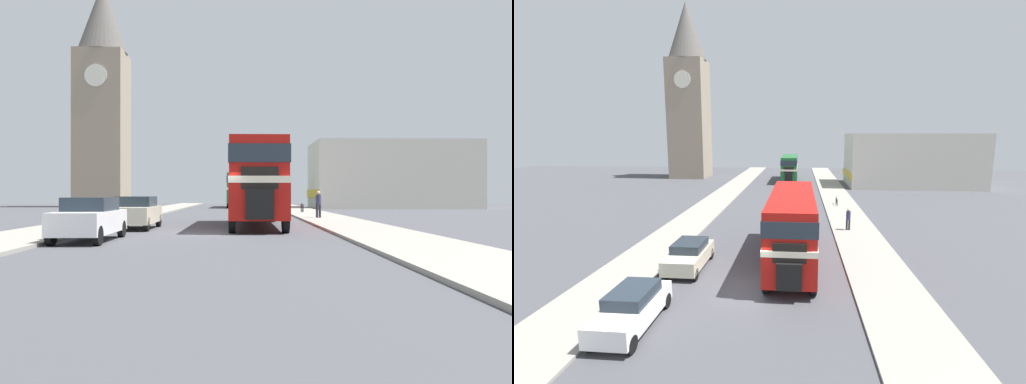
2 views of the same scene
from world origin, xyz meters
The scene contains 11 objects.
ground_plane centered at (0.00, 0.00, 0.00)m, with size 120.00×120.00×0.00m, color #47474C.
sidewalk_right centered at (6.75, 0.00, 0.06)m, with size 3.50×120.00×0.12m.
sidewalk_left centered at (-6.75, 0.00, 0.06)m, with size 3.50×120.00×0.12m.
double_decker_bus centered at (2.01, 4.35, 2.44)m, with size 2.55×10.64×4.06m.
bus_distant centered at (0.81, 39.59, 2.41)m, with size 2.43×10.94×4.00m.
car_parked_near centered at (-4.01, -3.28, 0.78)m, with size 1.67×4.04×1.52m.
car_parked_mid centered at (-3.67, 2.68, 0.78)m, with size 1.81×4.06×1.52m.
pedestrian_walking centered at (6.19, 10.91, 1.08)m, with size 0.34×0.34×1.70m.
bicycle_on_pavement centered at (6.32, 20.55, 0.48)m, with size 0.05×1.76×0.78m.
church_tower centered at (-16.41, 42.95, 14.60)m, with size 6.25×6.25×28.59m.
shop_building_block centered at (18.35, 35.91, 3.74)m, with size 17.94×9.46×7.49m.
Camera 2 is at (2.41, -15.10, 7.45)m, focal length 24.00 mm.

